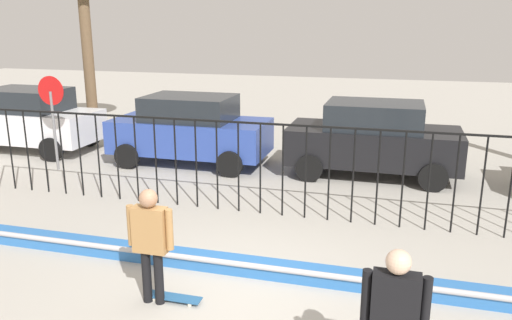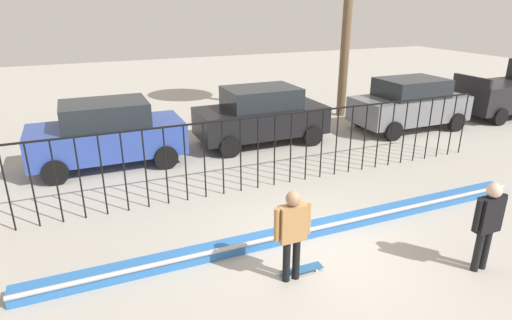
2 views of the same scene
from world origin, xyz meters
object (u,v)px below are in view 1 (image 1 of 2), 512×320
(parked_car_blue, at_px, (190,129))
(parked_car_white, at_px, (28,119))
(skateboarder, at_px, (150,236))
(parked_car_black, at_px, (373,138))
(stop_sign, at_px, (53,110))
(skateboard, at_px, (174,297))
(camera_operator, at_px, (395,311))

(parked_car_blue, bearing_deg, parked_car_white, 179.72)
(skateboarder, relative_size, parked_car_black, 0.39)
(skateboarder, height_order, parked_car_blue, parked_car_blue)
(parked_car_black, height_order, stop_sign, stop_sign)
(skateboard, bearing_deg, parked_car_white, 116.25)
(skateboarder, relative_size, parked_car_white, 0.39)
(skateboarder, height_order, parked_car_black, parked_car_black)
(parked_car_white, bearing_deg, parked_car_black, 1.30)
(stop_sign, bearing_deg, skateboard, -42.81)
(camera_operator, distance_m, stop_sign, 11.02)
(skateboarder, distance_m, camera_operator, 3.44)
(skateboard, distance_m, parked_car_blue, 7.48)
(skateboard, bearing_deg, camera_operator, -43.56)
(skateboarder, relative_size, skateboard, 2.11)
(skateboard, xyz_separation_m, parked_car_white, (-7.99, 7.03, 0.91))
(skateboarder, xyz_separation_m, camera_operator, (3.27, -1.06, 0.01))
(skateboard, height_order, parked_car_blue, parked_car_blue)
(skateboard, xyz_separation_m, camera_operator, (3.00, -1.16, 0.96))
(camera_operator, xyz_separation_m, parked_car_white, (-10.99, 8.19, -0.05))
(skateboarder, xyz_separation_m, stop_sign, (-5.56, 5.50, 0.60))
(skateboard, relative_size, stop_sign, 0.32)
(parked_car_blue, bearing_deg, camera_operator, -54.66)
(parked_car_blue, height_order, stop_sign, stop_sign)
(parked_car_white, bearing_deg, parked_car_blue, -0.09)
(parked_car_white, distance_m, parked_car_blue, 5.38)
(parked_car_white, bearing_deg, skateboarder, -41.89)
(skateboard, xyz_separation_m, stop_sign, (-5.83, 5.40, 1.56))
(skateboarder, bearing_deg, parked_car_white, 168.71)
(parked_car_black, bearing_deg, parked_car_blue, -176.48)
(camera_operator, bearing_deg, parked_car_white, 9.95)
(skateboard, relative_size, parked_car_black, 0.19)
(skateboarder, bearing_deg, skateboard, 51.43)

